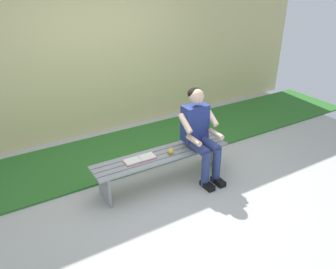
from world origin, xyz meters
The scene contains 7 objects.
ground_plane centered at (1.09, 1.00, -0.02)m, with size 10.00×7.00×0.04m, color #B2B2AD.
grass_strip centered at (0.00, -1.03, 0.01)m, with size 9.00×1.36×0.03m, color #2D6B28.
brick_wall centered at (0.50, -2.07, 1.47)m, with size 9.50×0.24×2.94m, color #D1C684.
bench_near centered at (0.00, 0.00, 0.33)m, with size 1.88×0.42×0.42m.
person_seated centered at (-0.52, 0.10, 0.67)m, with size 0.50×0.69×1.23m.
apple centered at (-0.10, 0.05, 0.46)m, with size 0.08×0.08×0.08m, color gold.
book_open centered at (0.32, -0.02, 0.43)m, with size 0.41×0.16×0.02m.
Camera 1 is at (1.87, 3.28, 2.59)m, focal length 35.53 mm.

